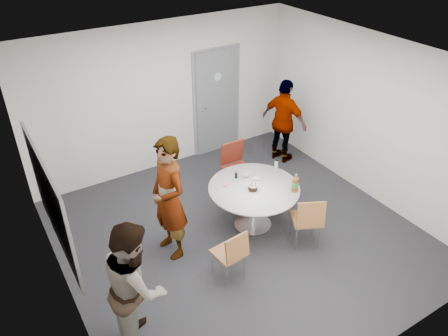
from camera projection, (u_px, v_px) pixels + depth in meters
floor at (239, 235)px, 6.68m from camera, size 5.00×5.00×0.00m
ceiling at (243, 63)px, 5.25m from camera, size 5.00×5.00×0.00m
wall_back at (163, 98)px, 7.77m from camera, size 5.00×0.00×5.00m
wall_left at (53, 219)px, 4.85m from camera, size 0.00×5.00×5.00m
wall_right at (369, 117)px, 7.08m from camera, size 0.00×5.00×5.00m
wall_front at (385, 273)px, 4.16m from camera, size 5.00×0.00×5.00m
door at (217, 102)px, 8.42m from camera, size 1.02×0.17×2.12m
whiteboard at (51, 202)px, 4.96m from camera, size 0.04×1.90×1.25m
table at (256, 192)px, 6.57m from camera, size 1.37×1.37×1.01m
chair_near_left at (232, 252)px, 5.67m from camera, size 0.41×0.44×0.79m
chair_near_right at (308, 218)px, 6.18m from camera, size 0.56×0.58×0.87m
chair_far at (235, 163)px, 7.37m from camera, size 0.46×0.49×0.94m
person_main at (169, 199)px, 5.90m from camera, size 0.50×0.71×1.84m
person_left at (136, 285)px, 4.70m from camera, size 0.84×0.97×1.68m
person_right at (284, 122)px, 8.16m from camera, size 0.66×1.03×1.63m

